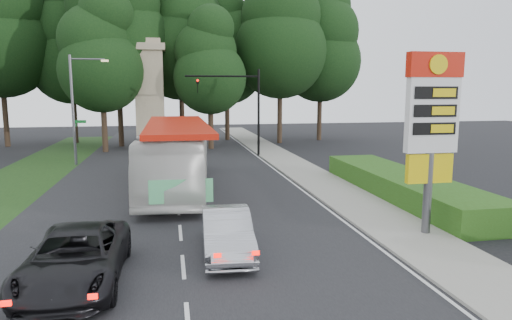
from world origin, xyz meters
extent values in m
plane|color=black|center=(0.00, 0.00, 0.00)|extent=(120.00, 120.00, 0.00)
cube|color=black|center=(0.00, 12.00, 0.01)|extent=(14.00, 80.00, 0.02)
cube|color=gray|center=(8.50, 12.00, 0.06)|extent=(3.00, 80.00, 0.12)
cube|color=#193814|center=(-9.50, 18.00, 0.01)|extent=(5.00, 50.00, 0.02)
cube|color=#274913|center=(11.50, 8.00, 0.60)|extent=(3.00, 14.00, 1.20)
cylinder|color=#59595E|center=(9.20, 2.00, 1.60)|extent=(0.32, 0.32, 3.20)
cube|color=#D8BB0B|center=(9.20, 2.00, 2.60)|extent=(1.80, 0.25, 1.10)
cube|color=silver|center=(9.20, 2.00, 4.60)|extent=(2.00, 0.35, 2.80)
cube|color=red|center=(9.20, 2.00, 6.40)|extent=(2.10, 0.40, 0.90)
cylinder|color=#D8BB0B|center=(9.20, 1.78, 6.40)|extent=(0.70, 0.05, 0.70)
cube|color=black|center=(9.20, 1.81, 5.40)|extent=(1.70, 0.04, 0.45)
cube|color=black|center=(9.20, 1.81, 4.75)|extent=(1.70, 0.04, 0.45)
cube|color=black|center=(9.20, 1.81, 4.10)|extent=(1.70, 0.04, 0.45)
cylinder|color=black|center=(7.00, 24.00, 3.60)|extent=(0.20, 0.20, 7.20)
cylinder|color=black|center=(4.00, 24.00, 6.60)|extent=(6.00, 0.14, 0.14)
imported|color=black|center=(2.00, 24.00, 6.35)|extent=(0.18, 0.22, 1.10)
sphere|color=#FF0C05|center=(2.00, 23.85, 6.25)|extent=(0.18, 0.18, 0.18)
cylinder|color=#59595E|center=(-7.20, 22.00, 4.00)|extent=(0.20, 0.20, 8.00)
cylinder|color=#59595E|center=(-6.00, 22.00, 7.70)|extent=(2.40, 0.12, 0.12)
cube|color=#FFE599|center=(-4.80, 22.00, 7.60)|extent=(0.50, 0.22, 0.14)
cube|color=#0C591E|center=(-6.75, 22.00, 3.20)|extent=(0.85, 0.04, 0.22)
cube|color=#0C591E|center=(-7.20, 22.45, 2.90)|extent=(0.04, 0.85, 0.22)
cube|color=tan|center=(-2.00, 30.00, 4.50)|extent=(2.50, 2.50, 9.00)
cube|color=tan|center=(-2.00, 30.00, 9.30)|extent=(3.00, 3.00, 0.60)
cube|color=tan|center=(-2.00, 30.00, 9.80)|extent=(2.20, 2.20, 0.50)
cylinder|color=#2D2116|center=(-16.00, 35.00, 3.15)|extent=(0.50, 0.50, 6.30)
sphere|color=black|center=(-16.00, 35.00, 9.62)|extent=(9.80, 9.80, 9.80)
cylinder|color=#2D2116|center=(-10.00, 37.00, 2.70)|extent=(0.50, 0.50, 5.40)
sphere|color=black|center=(-10.00, 37.00, 8.25)|extent=(8.40, 8.40, 8.40)
sphere|color=black|center=(-10.00, 37.00, 11.25)|extent=(7.20, 7.20, 7.20)
sphere|color=black|center=(-10.00, 37.00, 13.80)|extent=(5.40, 5.40, 5.40)
cylinder|color=#2D2116|center=(-5.00, 33.00, 3.24)|extent=(0.50, 0.50, 6.48)
sphere|color=black|center=(-5.00, 33.00, 9.90)|extent=(10.08, 10.08, 10.08)
sphere|color=black|center=(-5.00, 33.00, 13.50)|extent=(8.64, 8.64, 8.64)
cylinder|color=#2D2116|center=(1.00, 35.00, 2.97)|extent=(0.50, 0.50, 5.94)
sphere|color=black|center=(1.00, 35.00, 9.08)|extent=(9.24, 9.24, 9.24)
sphere|color=black|center=(1.00, 35.00, 12.38)|extent=(7.92, 7.92, 7.92)
cylinder|color=#2D2116|center=(6.00, 37.00, 2.61)|extent=(0.50, 0.50, 5.22)
sphere|color=black|center=(6.00, 37.00, 7.97)|extent=(8.12, 8.12, 8.12)
sphere|color=black|center=(6.00, 37.00, 10.88)|extent=(6.96, 6.96, 6.96)
sphere|color=black|center=(6.00, 37.00, 13.34)|extent=(5.22, 5.22, 5.22)
cylinder|color=#2D2116|center=(11.00, 33.00, 3.06)|extent=(0.50, 0.50, 6.12)
sphere|color=black|center=(11.00, 33.00, 9.35)|extent=(9.52, 9.52, 9.52)
sphere|color=black|center=(11.00, 33.00, 12.75)|extent=(8.16, 8.16, 8.16)
cylinder|color=#2D2116|center=(16.00, 35.00, 2.79)|extent=(0.50, 0.50, 5.58)
sphere|color=black|center=(16.00, 35.00, 8.53)|extent=(8.68, 8.68, 8.68)
sphere|color=black|center=(16.00, 35.00, 11.62)|extent=(7.44, 7.44, 7.44)
sphere|color=black|center=(16.00, 35.00, 14.26)|extent=(5.58, 5.58, 5.58)
cylinder|color=#2D2116|center=(-6.00, 29.00, 2.34)|extent=(0.50, 0.50, 4.68)
sphere|color=black|center=(-6.00, 29.00, 7.15)|extent=(7.28, 7.28, 7.28)
sphere|color=black|center=(-6.00, 29.00, 9.75)|extent=(6.24, 6.24, 6.24)
sphere|color=black|center=(-6.00, 29.00, 11.96)|extent=(4.68, 4.68, 4.68)
cylinder|color=#2D2116|center=(3.50, 29.50, 2.16)|extent=(0.50, 0.50, 4.32)
sphere|color=black|center=(3.50, 29.50, 6.60)|extent=(6.72, 6.72, 6.72)
sphere|color=black|center=(3.50, 29.50, 9.00)|extent=(5.76, 5.76, 5.76)
sphere|color=black|center=(3.50, 29.50, 11.04)|extent=(4.32, 4.32, 4.32)
imported|color=silver|center=(0.10, 11.99, 1.85)|extent=(4.23, 13.53, 3.71)
imported|color=#ACAEB4|center=(1.50, 1.45, 0.75)|extent=(1.80, 4.62, 1.50)
imported|color=black|center=(-3.03, -0.16, 0.78)|extent=(2.69, 5.66, 1.56)
camera|label=1|loc=(-0.29, -13.29, 5.49)|focal=32.00mm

